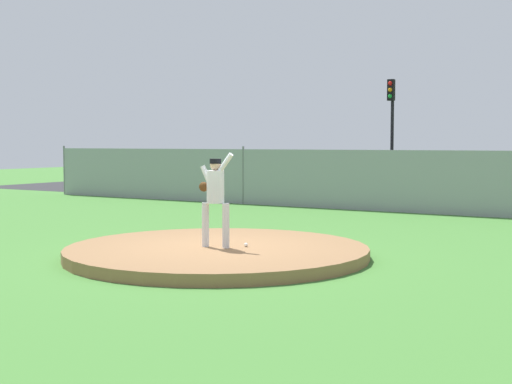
{
  "coord_description": "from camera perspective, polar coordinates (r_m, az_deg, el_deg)",
  "views": [
    {
      "loc": [
        7.45,
        -10.72,
        2.12
      ],
      "look_at": [
        -0.47,
        2.13,
        1.07
      ],
      "focal_mm": 49.84,
      "sensor_mm": 36.0,
      "label": 1
    }
  ],
  "objects": [
    {
      "name": "chainlink_fence",
      "position": [
        22.05,
        11.85,
        0.84
      ],
      "size": [
        29.26,
        0.07,
        2.0
      ],
      "color": "gray",
      "rests_on": "ground_plane"
    },
    {
      "name": "ground_plane",
      "position": [
        18.43,
        7.58,
        -2.68
      ],
      "size": [
        80.0,
        80.0,
        0.0
      ],
      "primitive_type": "plane",
      "color": "#427A33"
    },
    {
      "name": "pitchers_mound",
      "position": [
        13.21,
        -3.13,
        -4.82
      ],
      "size": [
        5.6,
        5.6,
        0.21
      ],
      "primitive_type": "cylinder",
      "color": "olive",
      "rests_on": "ground_plane"
    },
    {
      "name": "asphalt_strip",
      "position": [
        26.39,
        15.13,
        -0.78
      ],
      "size": [
        44.0,
        7.0,
        0.01
      ],
      "primitive_type": "cube",
      "color": "#2B2B2D",
      "rests_on": "ground_plane"
    },
    {
      "name": "parked_car_silver",
      "position": [
        27.24,
        7.18,
        1.2
      ],
      "size": [
        1.78,
        4.46,
        1.72
      ],
      "color": "#B7BABF",
      "rests_on": "ground_plane"
    },
    {
      "name": "pitcher_youth",
      "position": [
        12.97,
        -3.31,
        -0.05
      ],
      "size": [
        0.78,
        0.32,
        1.74
      ],
      "color": "silver",
      "rests_on": "pitchers_mound"
    },
    {
      "name": "parked_car_slate",
      "position": [
        28.89,
        2.24,
        1.34
      ],
      "size": [
        2.07,
        4.15,
        1.71
      ],
      "color": "slate",
      "rests_on": "ground_plane"
    },
    {
      "name": "traffic_light_near",
      "position": [
        31.03,
        10.82,
        6.06
      ],
      "size": [
        0.28,
        0.46,
        4.82
      ],
      "color": "black",
      "rests_on": "ground_plane"
    },
    {
      "name": "parked_car_charcoal",
      "position": [
        30.63,
        -2.47,
        1.49
      ],
      "size": [
        2.03,
        4.86,
        1.67
      ],
      "color": "#232328",
      "rests_on": "ground_plane"
    },
    {
      "name": "baseball",
      "position": [
        13.11,
        -0.8,
        -4.26
      ],
      "size": [
        0.07,
        0.07,
        0.07
      ],
      "primitive_type": "sphere",
      "color": "white",
      "rests_on": "pitchers_mound"
    }
  ]
}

